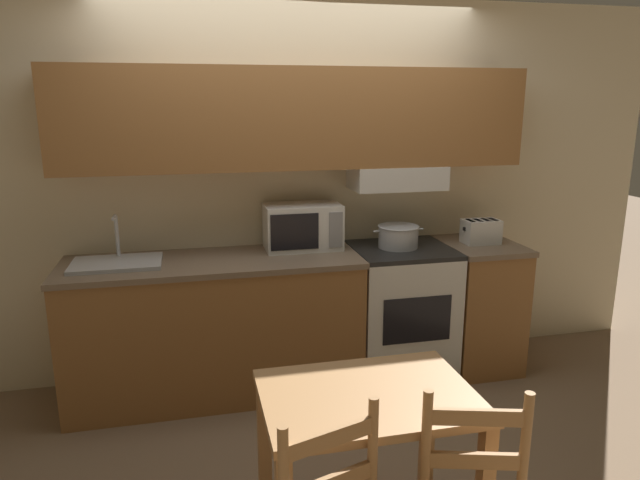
{
  "coord_description": "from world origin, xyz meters",
  "views": [
    {
      "loc": [
        -0.71,
        -3.82,
        1.89
      ],
      "look_at": [
        0.05,
        -0.56,
        1.06
      ],
      "focal_mm": 32.0,
      "sensor_mm": 36.0,
      "label": 1
    }
  ],
  "objects_px": {
    "cooking_pot": "(398,236)",
    "dining_table": "(367,423)",
    "stove_range": "(400,311)",
    "microwave": "(303,227)",
    "sink_basin": "(117,262)",
    "toaster": "(481,231)"
  },
  "relations": [
    {
      "from": "microwave",
      "to": "toaster",
      "type": "relative_size",
      "value": 1.97
    },
    {
      "from": "toaster",
      "to": "sink_basin",
      "type": "xyz_separation_m",
      "value": [
        -2.42,
        0.0,
        -0.07
      ]
    },
    {
      "from": "dining_table",
      "to": "cooking_pot",
      "type": "bearing_deg",
      "value": 65.58
    },
    {
      "from": "stove_range",
      "to": "cooking_pot",
      "type": "distance_m",
      "value": 0.54
    },
    {
      "from": "stove_range",
      "to": "microwave",
      "type": "height_order",
      "value": "microwave"
    },
    {
      "from": "cooking_pot",
      "to": "dining_table",
      "type": "xyz_separation_m",
      "value": [
        -0.71,
        -1.56,
        -0.38
      ]
    },
    {
      "from": "cooking_pot",
      "to": "dining_table",
      "type": "relative_size",
      "value": 0.42
    },
    {
      "from": "stove_range",
      "to": "cooking_pot",
      "type": "xyz_separation_m",
      "value": [
        -0.02,
        0.02,
        0.53
      ]
    },
    {
      "from": "stove_range",
      "to": "toaster",
      "type": "relative_size",
      "value": 3.54
    },
    {
      "from": "stove_range",
      "to": "cooking_pot",
      "type": "height_order",
      "value": "cooking_pot"
    },
    {
      "from": "toaster",
      "to": "sink_basin",
      "type": "bearing_deg",
      "value": 180.0
    },
    {
      "from": "microwave",
      "to": "sink_basin",
      "type": "height_order",
      "value": "microwave"
    },
    {
      "from": "stove_range",
      "to": "dining_table",
      "type": "relative_size",
      "value": 1.06
    },
    {
      "from": "microwave",
      "to": "dining_table",
      "type": "xyz_separation_m",
      "value": [
        -0.07,
        -1.68,
        -0.45
      ]
    },
    {
      "from": "sink_basin",
      "to": "dining_table",
      "type": "height_order",
      "value": "sink_basin"
    },
    {
      "from": "cooking_pot",
      "to": "stove_range",
      "type": "bearing_deg",
      "value": -36.21
    },
    {
      "from": "cooking_pot",
      "to": "sink_basin",
      "type": "xyz_separation_m",
      "value": [
        -1.82,
        -0.02,
        -0.06
      ]
    },
    {
      "from": "stove_range",
      "to": "dining_table",
      "type": "distance_m",
      "value": 1.72
    },
    {
      "from": "microwave",
      "to": "dining_table",
      "type": "bearing_deg",
      "value": -92.47
    },
    {
      "from": "microwave",
      "to": "toaster",
      "type": "bearing_deg",
      "value": -6.29
    },
    {
      "from": "toaster",
      "to": "microwave",
      "type": "bearing_deg",
      "value": 173.71
    },
    {
      "from": "stove_range",
      "to": "cooking_pot",
      "type": "relative_size",
      "value": 2.54
    }
  ]
}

